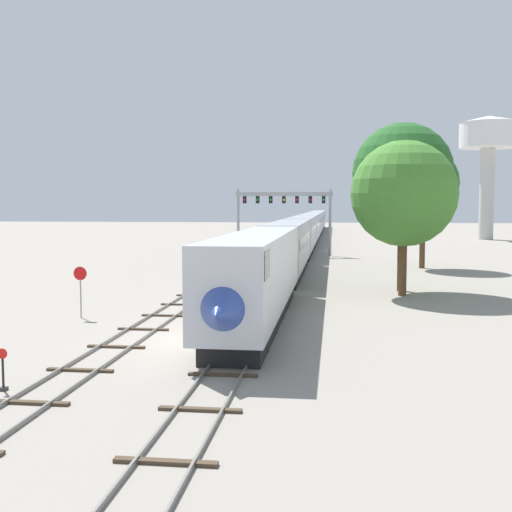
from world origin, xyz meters
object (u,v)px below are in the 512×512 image
at_px(water_tower, 488,142).
at_px(passenger_train, 309,228).
at_px(stop_sign, 80,285).
at_px(trackside_tree_left, 404,194).
at_px(switch_stand, 3,376).
at_px(trackside_tree_mid, 424,183).
at_px(signal_gantry, 284,207).
at_px(trackside_tree_right, 403,173).

bearing_deg(water_tower, passenger_train, -150.97).
xyz_separation_m(stop_sign, trackside_tree_left, (18.76, 11.06, 5.20)).
relative_size(passenger_train, switch_stand, 109.50).
xyz_separation_m(switch_stand, trackside_tree_left, (15.86, 24.74, 6.55)).
bearing_deg(trackside_tree_mid, water_tower, 71.28).
relative_size(signal_gantry, trackside_tree_right, 0.99).
distance_m(signal_gantry, trackside_tree_left, 35.93).
relative_size(stop_sign, trackside_tree_right, 0.24).
xyz_separation_m(water_tower, trackside_tree_right, (-22.60, -72.72, -9.14)).
relative_size(signal_gantry, stop_sign, 4.20).
xyz_separation_m(switch_stand, stop_sign, (-2.90, 13.68, 1.35)).
distance_m(passenger_train, trackside_tree_left, 58.63).
bearing_deg(passenger_train, trackside_tree_right, -80.83).
distance_m(signal_gantry, trackside_tree_right, 33.62).
distance_m(passenger_train, switch_stand, 82.87).
height_order(passenger_train, water_tower, water_tower).
bearing_deg(trackside_tree_mid, passenger_train, 108.62).
distance_m(switch_stand, trackside_tree_left, 30.11).
height_order(stop_sign, trackside_tree_right, trackside_tree_right).
distance_m(trackside_tree_left, trackside_tree_mid, 20.38).
bearing_deg(trackside_tree_mid, stop_sign, -126.28).
bearing_deg(switch_stand, water_tower, 68.89).
bearing_deg(trackside_tree_right, trackside_tree_mid, 77.53).
height_order(switch_stand, trackside_tree_left, trackside_tree_left).
relative_size(signal_gantry, switch_stand, 8.29).
relative_size(switch_stand, trackside_tree_mid, 0.12).
bearing_deg(passenger_train, water_tower, 29.03).
bearing_deg(stop_sign, signal_gantry, 80.28).
bearing_deg(signal_gantry, switch_stand, -94.71).
height_order(passenger_train, trackside_tree_right, trackside_tree_right).
relative_size(trackside_tree_left, trackside_tree_mid, 0.90).
bearing_deg(trackside_tree_left, trackside_tree_right, 86.60).
relative_size(passenger_train, trackside_tree_left, 14.88).
height_order(signal_gantry, stop_sign, signal_gantry).
distance_m(signal_gantry, trackside_tree_mid, 20.82).
height_order(switch_stand, trackside_tree_right, trackside_tree_right).
height_order(water_tower, switch_stand, water_tower).
bearing_deg(water_tower, switch_stand, -111.11).
xyz_separation_m(signal_gantry, trackside_tree_left, (11.01, -34.19, 0.96)).
bearing_deg(trackside_tree_mid, trackside_tree_right, -102.47).
relative_size(switch_stand, stop_sign, 0.51).
bearing_deg(water_tower, trackside_tree_right, -107.27).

